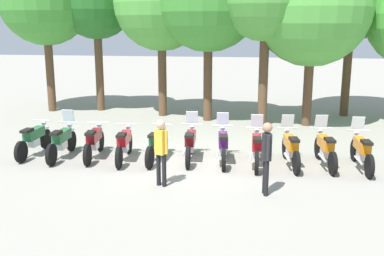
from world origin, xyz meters
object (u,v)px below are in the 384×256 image
(motorcycle_0, at_px, (34,139))
(tree_2, at_px, (161,3))
(motorcycle_10, at_px, (362,151))
(motorcycle_7, at_px, (256,147))
(tree_1, at_px, (96,0))
(tree_5, at_px, (313,8))
(motorcycle_8, at_px, (291,148))
(motorcycle_9, at_px, (325,148))
(motorcycle_4, at_px, (157,144))
(motorcycle_3, at_px, (124,144))
(motorcycle_1, at_px, (62,141))
(motorcycle_6, at_px, (223,145))
(motorcycle_2, at_px, (94,141))
(person_0, at_px, (161,148))
(motorcycle_5, at_px, (190,143))
(person_1, at_px, (267,153))

(motorcycle_0, height_order, tree_2, tree_2)
(motorcycle_10, bearing_deg, motorcycle_7, 88.51)
(motorcycle_0, bearing_deg, tree_1, 4.12)
(tree_2, relative_size, tree_5, 1.00)
(motorcycle_10, relative_size, tree_5, 0.32)
(motorcycle_8, height_order, tree_2, tree_2)
(motorcycle_10, relative_size, tree_1, 0.33)
(motorcycle_7, xyz_separation_m, motorcycle_9, (1.93, 0.17, 0.00))
(motorcycle_0, height_order, motorcycle_7, motorcycle_7)
(motorcycle_4, xyz_separation_m, motorcycle_10, (5.81, 0.00, 0.01))
(motorcycle_0, xyz_separation_m, motorcycle_8, (7.75, -0.01, 0.01))
(motorcycle_3, distance_m, tree_1, 9.32)
(motorcycle_0, relative_size, motorcycle_1, 1.00)
(motorcycle_6, distance_m, motorcycle_8, 1.94)
(motorcycle_1, xyz_separation_m, tree_2, (1.77, 6.66, 4.23))
(motorcycle_0, height_order, tree_5, tree_5)
(motorcycle_9, bearing_deg, motorcycle_1, 85.04)
(motorcycle_1, distance_m, motorcycle_7, 5.82)
(motorcycle_2, xyz_separation_m, motorcycle_4, (1.94, -0.01, 0.00))
(motorcycle_2, bearing_deg, motorcycle_0, 83.61)
(motorcycle_2, distance_m, motorcycle_7, 4.85)
(motorcycle_9, relative_size, person_0, 1.29)
(motorcycle_2, distance_m, motorcycle_5, 2.91)
(motorcycle_0, distance_m, person_1, 7.43)
(motorcycle_6, distance_m, person_1, 2.79)
(motorcycle_3, bearing_deg, motorcycle_10, -93.91)
(motorcycle_7, bearing_deg, motorcycle_3, 90.48)
(motorcycle_8, relative_size, motorcycle_10, 1.00)
(tree_2, bearing_deg, tree_1, 164.83)
(motorcycle_7, relative_size, motorcycle_9, 1.00)
(motorcycle_3, relative_size, motorcycle_8, 1.00)
(motorcycle_8, xyz_separation_m, person_1, (-0.75, -2.41, 0.52))
(motorcycle_3, xyz_separation_m, person_1, (4.09, -2.25, 0.54))
(person_0, bearing_deg, tree_5, -6.13)
(motorcycle_1, relative_size, person_0, 1.29)
(tree_2, bearing_deg, motorcycle_7, -58.50)
(motorcycle_3, height_order, motorcycle_7, motorcycle_7)
(motorcycle_2, distance_m, person_0, 3.32)
(motorcycle_6, relative_size, tree_5, 0.32)
(motorcycle_2, distance_m, motorcycle_3, 0.98)
(motorcycle_3, xyz_separation_m, motorcycle_8, (4.84, 0.16, 0.01))
(motorcycle_2, xyz_separation_m, motorcycle_5, (2.91, 0.14, 0.01))
(motorcycle_7, xyz_separation_m, motorcycle_10, (2.91, 0.06, 0.00))
(motorcycle_4, height_order, person_1, person_1)
(motorcycle_0, bearing_deg, motorcycle_4, -89.40)
(motorcycle_2, height_order, motorcycle_9, motorcycle_9)
(motorcycle_1, bearing_deg, motorcycle_10, -90.49)
(motorcycle_3, xyz_separation_m, tree_5, (5.84, 5.53, 4.02))
(person_1, distance_m, tree_1, 12.83)
(motorcycle_5, bearing_deg, tree_2, 15.06)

